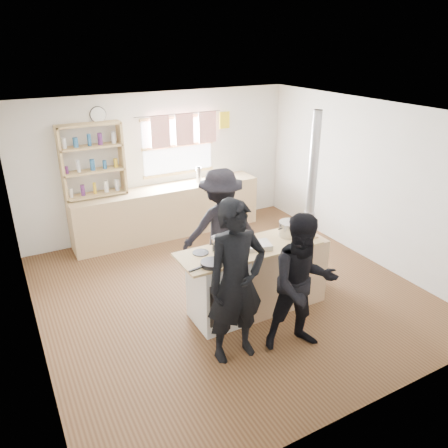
{
  "coord_description": "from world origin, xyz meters",
  "views": [
    {
      "loc": [
        -2.6,
        -4.68,
        3.34
      ],
      "look_at": [
        -0.12,
        -0.1,
        1.1
      ],
      "focal_mm": 35.0,
      "sensor_mm": 36.0,
      "label": 1
    }
  ],
  "objects_px": {
    "bread_board": "(305,233)",
    "person_far": "(221,227)",
    "thermos": "(199,175)",
    "roast_tray": "(255,245)",
    "person_near_left": "(236,283)",
    "cooking_island": "(258,277)",
    "stockpot_counter": "(290,229)",
    "person_near_right": "(303,284)",
    "stockpot_stove": "(221,244)",
    "skillet_greens": "(212,263)",
    "flue_heater": "(307,243)"
  },
  "relations": [
    {
      "from": "stockpot_counter",
      "to": "person_near_left",
      "type": "distance_m",
      "value": 1.41
    },
    {
      "from": "stockpot_counter",
      "to": "bread_board",
      "type": "height_order",
      "value": "stockpot_counter"
    },
    {
      "from": "person_far",
      "to": "stockpot_counter",
      "type": "bearing_deg",
      "value": 133.54
    },
    {
      "from": "thermos",
      "to": "bread_board",
      "type": "relative_size",
      "value": 0.91
    },
    {
      "from": "skillet_greens",
      "to": "roast_tray",
      "type": "xyz_separation_m",
      "value": [
        0.68,
        0.14,
        0.01
      ]
    },
    {
      "from": "stockpot_counter",
      "to": "person_far",
      "type": "height_order",
      "value": "person_far"
    },
    {
      "from": "roast_tray",
      "to": "stockpot_counter",
      "type": "xyz_separation_m",
      "value": [
        0.59,
        0.1,
        0.06
      ]
    },
    {
      "from": "roast_tray",
      "to": "person_far",
      "type": "bearing_deg",
      "value": 89.68
    },
    {
      "from": "person_far",
      "to": "stockpot_stove",
      "type": "bearing_deg",
      "value": 70.55
    },
    {
      "from": "roast_tray",
      "to": "person_near_right",
      "type": "relative_size",
      "value": 0.26
    },
    {
      "from": "person_near_right",
      "to": "person_far",
      "type": "height_order",
      "value": "person_far"
    },
    {
      "from": "bread_board",
      "to": "person_far",
      "type": "distance_m",
      "value": 1.22
    },
    {
      "from": "roast_tray",
      "to": "stockpot_counter",
      "type": "height_order",
      "value": "stockpot_counter"
    },
    {
      "from": "person_near_right",
      "to": "stockpot_stove",
      "type": "bearing_deg",
      "value": 134.29
    },
    {
      "from": "stockpot_stove",
      "to": "cooking_island",
      "type": "bearing_deg",
      "value": -9.98
    },
    {
      "from": "thermos",
      "to": "person_near_left",
      "type": "bearing_deg",
      "value": -109.14
    },
    {
      "from": "thermos",
      "to": "flue_heater",
      "type": "bearing_deg",
      "value": -79.48
    },
    {
      "from": "cooking_island",
      "to": "skillet_greens",
      "type": "bearing_deg",
      "value": -165.96
    },
    {
      "from": "skillet_greens",
      "to": "flue_heater",
      "type": "distance_m",
      "value": 1.79
    },
    {
      "from": "stockpot_stove",
      "to": "person_near_right",
      "type": "height_order",
      "value": "person_near_right"
    },
    {
      "from": "stockpot_counter",
      "to": "skillet_greens",
      "type": "bearing_deg",
      "value": -169.22
    },
    {
      "from": "cooking_island",
      "to": "person_far",
      "type": "bearing_deg",
      "value": 95.57
    },
    {
      "from": "thermos",
      "to": "roast_tray",
      "type": "xyz_separation_m",
      "value": [
        -0.57,
        -2.82,
        -0.07
      ]
    },
    {
      "from": "skillet_greens",
      "to": "person_far",
      "type": "xyz_separation_m",
      "value": [
        0.68,
        1.06,
        -0.1
      ]
    },
    {
      "from": "skillet_greens",
      "to": "person_far",
      "type": "distance_m",
      "value": 1.27
    },
    {
      "from": "flue_heater",
      "to": "person_near_right",
      "type": "distance_m",
      "value": 1.44
    },
    {
      "from": "stockpot_stove",
      "to": "person_near_left",
      "type": "xyz_separation_m",
      "value": [
        -0.22,
        -0.75,
        -0.08
      ]
    },
    {
      "from": "thermos",
      "to": "cooking_island",
      "type": "height_order",
      "value": "thermos"
    },
    {
      "from": "roast_tray",
      "to": "person_far",
      "type": "relative_size",
      "value": 0.25
    },
    {
      "from": "thermos",
      "to": "bread_board",
      "type": "distance_m",
      "value": 2.86
    },
    {
      "from": "cooking_island",
      "to": "roast_tray",
      "type": "xyz_separation_m",
      "value": [
        -0.09,
        -0.05,
        0.5
      ]
    },
    {
      "from": "cooking_island",
      "to": "stockpot_counter",
      "type": "height_order",
      "value": "stockpot_counter"
    },
    {
      "from": "cooking_island",
      "to": "person_far",
      "type": "relative_size",
      "value": 1.15
    },
    {
      "from": "stockpot_counter",
      "to": "person_near_right",
      "type": "relative_size",
      "value": 0.18
    },
    {
      "from": "roast_tray",
      "to": "stockpot_stove",
      "type": "height_order",
      "value": "stockpot_stove"
    },
    {
      "from": "flue_heater",
      "to": "person_near_left",
      "type": "height_order",
      "value": "flue_heater"
    },
    {
      "from": "stockpot_counter",
      "to": "person_far",
      "type": "relative_size",
      "value": 0.17
    },
    {
      "from": "person_near_left",
      "to": "stockpot_counter",
      "type": "bearing_deg",
      "value": 31.47
    },
    {
      "from": "bread_board",
      "to": "person_near_left",
      "type": "xyz_separation_m",
      "value": [
        -1.38,
        -0.58,
        -0.05
      ]
    },
    {
      "from": "stockpot_stove",
      "to": "stockpot_counter",
      "type": "bearing_deg",
      "value": -2.11
    },
    {
      "from": "thermos",
      "to": "bread_board",
      "type": "xyz_separation_m",
      "value": [
        0.19,
        -2.85,
        -0.06
      ]
    },
    {
      "from": "thermos",
      "to": "stockpot_stove",
      "type": "distance_m",
      "value": 2.85
    },
    {
      "from": "stockpot_counter",
      "to": "person_near_right",
      "type": "height_order",
      "value": "person_near_right"
    },
    {
      "from": "stockpot_stove",
      "to": "person_near_right",
      "type": "relative_size",
      "value": 0.15
    },
    {
      "from": "person_near_left",
      "to": "person_far",
      "type": "xyz_separation_m",
      "value": [
        0.63,
        1.53,
        -0.08
      ]
    },
    {
      "from": "bread_board",
      "to": "person_far",
      "type": "bearing_deg",
      "value": 127.97
    },
    {
      "from": "flue_heater",
      "to": "person_near_right",
      "type": "bearing_deg",
      "value": -130.79
    },
    {
      "from": "bread_board",
      "to": "person_far",
      "type": "xyz_separation_m",
      "value": [
        -0.75,
        0.95,
        -0.13
      ]
    },
    {
      "from": "stockpot_stove",
      "to": "flue_heater",
      "type": "relative_size",
      "value": 0.1
    },
    {
      "from": "roast_tray",
      "to": "person_near_left",
      "type": "height_order",
      "value": "person_near_left"
    }
  ]
}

